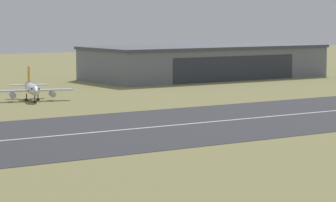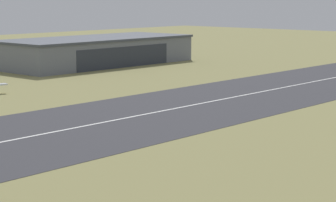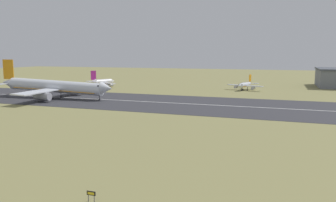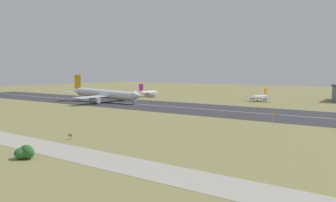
{
  "view_description": "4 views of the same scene",
  "coord_description": "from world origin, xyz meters",
  "px_view_note": "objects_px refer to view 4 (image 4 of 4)",
  "views": [
    {
      "loc": [
        -97.4,
        1.19,
        20.56
      ],
      "look_at": [
        -36.01,
        93.7,
        8.83
      ],
      "focal_mm": 85.0,
      "sensor_mm": 36.0,
      "label": 1
    },
    {
      "loc": [
        -116.17,
        21.62,
        27.37
      ],
      "look_at": [
        -33.37,
        95.01,
        9.64
      ],
      "focal_mm": 70.0,
      "sensor_mm": 36.0,
      "label": 2
    },
    {
      "loc": [
        0.6,
        3.04,
        19.55
      ],
      "look_at": [
        -29.7,
        90.8,
        6.1
      ],
      "focal_mm": 35.0,
      "sensor_mm": 36.0,
      "label": 3
    },
    {
      "loc": [
        53.0,
        -21.15,
        19.56
      ],
      "look_at": [
        -25.25,
        91.8,
        6.84
      ],
      "focal_mm": 35.0,
      "sensor_mm": 36.0,
      "label": 4
    }
  ],
  "objects_px": {
    "runway_sign": "(70,136)",
    "airplane_parked_centre": "(259,97)",
    "airplane_landing": "(105,94)",
    "airplane_parked_west": "(149,93)",
    "windsock_pole": "(276,116)",
    "shrub_clump": "(25,152)"
  },
  "relations": [
    {
      "from": "airplane_parked_west",
      "to": "shrub_clump",
      "type": "distance_m",
      "value": 173.65
    },
    {
      "from": "windsock_pole",
      "to": "runway_sign",
      "type": "distance_m",
      "value": 64.8
    },
    {
      "from": "runway_sign",
      "to": "airplane_parked_west",
      "type": "bearing_deg",
      "value": 119.63
    },
    {
      "from": "runway_sign",
      "to": "airplane_parked_centre",
      "type": "bearing_deg",
      "value": 87.96
    },
    {
      "from": "airplane_landing",
      "to": "airplane_parked_centre",
      "type": "distance_m",
      "value": 97.18
    },
    {
      "from": "airplane_landing",
      "to": "airplane_parked_centre",
      "type": "xyz_separation_m",
      "value": [
        76.3,
        60.14,
        -2.22
      ]
    },
    {
      "from": "airplane_landing",
      "to": "airplane_parked_west",
      "type": "height_order",
      "value": "airplane_landing"
    },
    {
      "from": "shrub_clump",
      "to": "runway_sign",
      "type": "xyz_separation_m",
      "value": [
        -8.48,
        19.11,
        -0.32
      ]
    },
    {
      "from": "runway_sign",
      "to": "shrub_clump",
      "type": "bearing_deg",
      "value": -66.06
    },
    {
      "from": "airplane_parked_west",
      "to": "shrub_clump",
      "type": "bearing_deg",
      "value": -61.05
    },
    {
      "from": "airplane_parked_west",
      "to": "windsock_pole",
      "type": "height_order",
      "value": "airplane_parked_west"
    },
    {
      "from": "airplane_parked_west",
      "to": "airplane_landing",
      "type": "bearing_deg",
      "value": -84.88
    },
    {
      "from": "airplane_landing",
      "to": "runway_sign",
      "type": "distance_m",
      "value": 110.13
    },
    {
      "from": "airplane_landing",
      "to": "airplane_parked_west",
      "type": "xyz_separation_m",
      "value": [
        -4.38,
        48.89,
        -2.0
      ]
    },
    {
      "from": "airplane_parked_centre",
      "to": "windsock_pole",
      "type": "xyz_separation_m",
      "value": [
        39.13,
        -96.92,
        2.12
      ]
    },
    {
      "from": "airplane_parked_centre",
      "to": "runway_sign",
      "type": "height_order",
      "value": "airplane_parked_centre"
    },
    {
      "from": "airplane_parked_west",
      "to": "windsock_pole",
      "type": "distance_m",
      "value": 147.3
    },
    {
      "from": "shrub_clump",
      "to": "windsock_pole",
      "type": "height_order",
      "value": "windsock_pole"
    },
    {
      "from": "shrub_clump",
      "to": "runway_sign",
      "type": "bearing_deg",
      "value": 113.94
    },
    {
      "from": "airplane_landing",
      "to": "runway_sign",
      "type": "relative_size",
      "value": 37.78
    },
    {
      "from": "airplane_parked_centre",
      "to": "airplane_landing",
      "type": "bearing_deg",
      "value": -141.76
    },
    {
      "from": "airplane_parked_centre",
      "to": "windsock_pole",
      "type": "relative_size",
      "value": 3.46
    }
  ]
}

